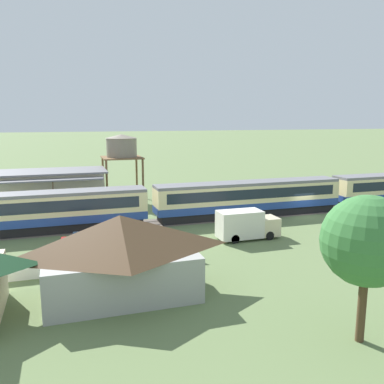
# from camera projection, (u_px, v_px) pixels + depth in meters

# --- Properties ---
(ground_plane) EXTENTS (600.00, 600.00, 0.00)m
(ground_plane) POSITION_uv_depth(u_px,v_px,m) (304.00, 215.00, 46.34)
(ground_plane) COLOR #607547
(passenger_train) EXTENTS (90.16, 3.07, 3.94)m
(passenger_train) POSITION_uv_depth(u_px,v_px,m) (152.00, 203.00, 42.37)
(passenger_train) COLOR #234293
(passenger_train) RESTS_ON ground_plane
(railway_track) EXTENTS (151.12, 3.60, 0.04)m
(railway_track) POSITION_uv_depth(u_px,v_px,m) (231.00, 217.00, 45.43)
(railway_track) COLOR #665B51
(railway_track) RESTS_ON ground_plane
(station_building) EXTENTS (12.37, 7.93, 4.74)m
(station_building) POSITION_uv_depth(u_px,v_px,m) (54.00, 190.00, 48.93)
(station_building) COLOR #BCB293
(station_building) RESTS_ON ground_plane
(water_tower) EXTENTS (5.09, 5.09, 8.86)m
(water_tower) POSITION_uv_depth(u_px,v_px,m) (122.00, 148.00, 52.98)
(water_tower) COLOR brown
(water_tower) RESTS_ON ground_plane
(cottage_brown_roof) EXTENTS (9.90, 5.55, 5.17)m
(cottage_brown_roof) POSITION_uv_depth(u_px,v_px,m) (121.00, 255.00, 24.88)
(cottage_brown_roof) COLOR #9E9E99
(cottage_brown_roof) RESTS_ON ground_plane
(parked_car_red) EXTENTS (4.63, 2.08, 1.29)m
(parked_car_red) POSITION_uv_depth(u_px,v_px,m) (88.00, 241.00, 34.63)
(parked_car_red) COLOR red
(parked_car_red) RESTS_ON ground_plane
(delivery_truck_cream) EXTENTS (5.73, 2.13, 2.68)m
(delivery_truck_cream) POSITION_uv_depth(u_px,v_px,m) (246.00, 225.00, 37.06)
(delivery_truck_cream) COLOR beige
(delivery_truck_cream) RESTS_ON ground_plane
(yard_tree_0) EXTENTS (4.41, 4.41, 7.39)m
(yard_tree_0) POSITION_uv_depth(u_px,v_px,m) (367.00, 241.00, 19.33)
(yard_tree_0) COLOR #4C3823
(yard_tree_0) RESTS_ON ground_plane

